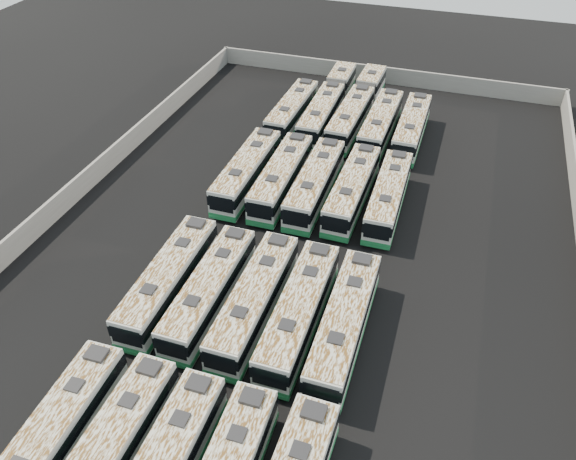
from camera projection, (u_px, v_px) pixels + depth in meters
The scene contains 19 objects.
ground at pixel (301, 251), 47.32m from camera, with size 140.00×140.00×0.00m, color black.
perimeter_wall at pixel (301, 241), 46.64m from camera, with size 45.20×73.20×2.20m.
bus_front_far_left at pixel (54, 438), 31.80m from camera, with size 2.81×12.01×3.37m.
bus_front_left at pixel (108, 455), 30.95m from camera, with size 2.59×12.07×3.40m.
bus_midfront_far_left at pixel (169, 280), 41.95m from camera, with size 2.81×12.39×3.48m.
bus_midfront_left at pixel (210, 291), 41.09m from camera, with size 2.58×12.14×3.42m.
bus_midfront_center at pixel (255, 300), 40.24m from camera, with size 2.64×12.42×3.50m.
bus_midfront_right at pixel (299, 312), 39.33m from camera, with size 2.69×12.47×3.51m.
bus_midfront_far_right at pixel (344, 324), 38.46m from camera, with size 2.73×12.49×3.51m.
bus_midback_far_left at pixel (247, 171), 53.81m from camera, with size 2.67×12.47×3.51m.
bus_midback_left at pixel (281, 177), 53.02m from camera, with size 2.81×12.46×3.50m.
bus_midback_center at pixel (315, 183), 52.17m from camera, with size 2.72×12.45×3.50m.
bus_midback_right at pixel (352, 189), 51.47m from camera, with size 2.76×12.24×3.44m.
bus_midback_far_right at pixel (388, 196), 50.70m from camera, with size 2.68×11.97×3.36m.
bus_back_far_left at pixel (292, 111), 64.07m from camera, with size 2.73×12.01×3.37m.
bus_back_left at pixel (328, 103), 65.70m from camera, with size 2.82×18.79×3.40m.
bus_back_center at pixel (357, 106), 64.94m from camera, with size 3.07×19.03×3.44m.
bus_back_right at pixel (380, 124), 61.48m from camera, with size 2.82×12.40×3.48m.
bus_back_far_right at pixel (411, 128), 60.84m from camera, with size 2.59×12.12×3.41m.
Camera 1 is at (10.37, -34.58, 30.66)m, focal length 35.00 mm.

